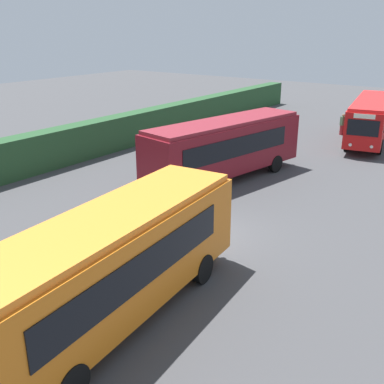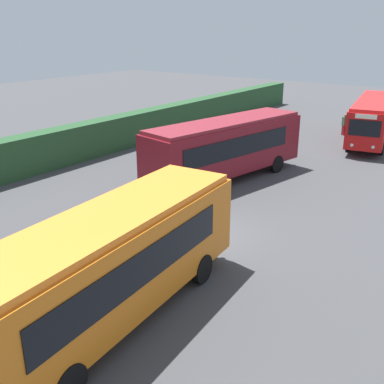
% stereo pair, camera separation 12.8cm
% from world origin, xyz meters
% --- Properties ---
extents(ground_plane, '(107.93, 107.93, 0.00)m').
position_xyz_m(ground_plane, '(0.00, 0.00, 0.00)').
color(ground_plane, '#424244').
extents(bus_orange, '(10.13, 3.43, 3.31)m').
position_xyz_m(bus_orange, '(-6.37, -1.40, 1.90)').
color(bus_orange, orange).
rests_on(bus_orange, ground_plane).
extents(bus_maroon, '(10.57, 4.34, 3.33)m').
position_xyz_m(bus_maroon, '(6.58, 2.94, 1.91)').
color(bus_maroon, maroon).
rests_on(bus_maroon, ground_plane).
extents(bus_red, '(10.55, 4.20, 3.16)m').
position_xyz_m(bus_red, '(20.13, -1.02, 1.82)').
color(bus_red, red).
rests_on(bus_red, ground_plane).
extents(person_center, '(0.46, 0.39, 1.65)m').
position_xyz_m(person_center, '(21.49, 1.33, 0.87)').
color(person_center, maroon).
rests_on(person_center, ground_plane).
extents(hedge_row, '(65.97, 1.32, 2.25)m').
position_xyz_m(hedge_row, '(0.00, 12.70, 1.13)').
color(hedge_row, '#274D2B').
rests_on(hedge_row, ground_plane).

